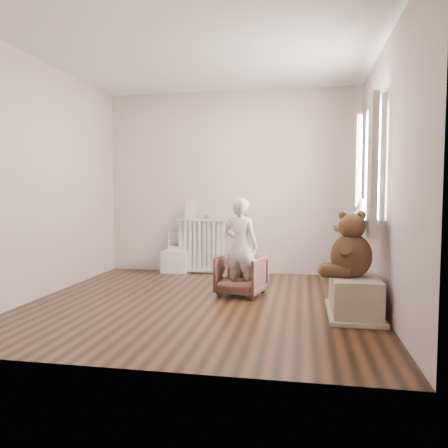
% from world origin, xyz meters
% --- Properties ---
extents(floor, '(3.60, 3.60, 0.01)m').
position_xyz_m(floor, '(0.00, 0.00, 0.00)').
color(floor, black).
rests_on(floor, ground).
extents(ceiling, '(3.60, 3.60, 0.01)m').
position_xyz_m(ceiling, '(0.00, 0.00, 2.60)').
color(ceiling, white).
rests_on(ceiling, ground).
extents(back_wall, '(3.60, 0.02, 2.60)m').
position_xyz_m(back_wall, '(0.00, 1.80, 1.30)').
color(back_wall, beige).
rests_on(back_wall, ground).
extents(front_wall, '(3.60, 0.02, 2.60)m').
position_xyz_m(front_wall, '(0.00, -1.80, 1.30)').
color(front_wall, beige).
rests_on(front_wall, ground).
extents(left_wall, '(0.02, 3.60, 2.60)m').
position_xyz_m(left_wall, '(-1.80, 0.00, 1.30)').
color(left_wall, beige).
rests_on(left_wall, ground).
extents(right_wall, '(0.02, 3.60, 2.60)m').
position_xyz_m(right_wall, '(1.80, 0.00, 1.30)').
color(right_wall, beige).
rests_on(right_wall, ground).
extents(window, '(0.03, 0.90, 1.10)m').
position_xyz_m(window, '(1.76, 0.30, 1.45)').
color(window, white).
rests_on(window, right_wall).
extents(window_sill, '(0.22, 1.10, 0.06)m').
position_xyz_m(window_sill, '(1.67, 0.30, 0.87)').
color(window_sill, silver).
rests_on(window_sill, right_wall).
extents(curtain_left, '(0.06, 0.26, 1.30)m').
position_xyz_m(curtain_left, '(1.65, -0.27, 1.39)').
color(curtain_left, '#BAAD94').
rests_on(curtain_left, right_wall).
extents(curtain_right, '(0.06, 0.26, 1.30)m').
position_xyz_m(curtain_right, '(1.65, 0.87, 1.39)').
color(curtain_right, '#BAAD94').
rests_on(curtain_right, right_wall).
extents(radiator, '(0.74, 0.14, 0.78)m').
position_xyz_m(radiator, '(-0.40, 1.68, 0.39)').
color(radiator, silver).
rests_on(radiator, floor).
extents(paper_doll, '(0.16, 0.01, 0.27)m').
position_xyz_m(paper_doll, '(-0.56, 1.68, 0.91)').
color(paper_doll, beige).
rests_on(paper_doll, radiator).
extents(tin_a, '(0.11, 0.11, 0.07)m').
position_xyz_m(tin_a, '(-0.30, 1.68, 0.81)').
color(tin_a, '#A59E8C').
rests_on(tin_a, radiator).
extents(toy_vanity, '(0.37, 0.27, 0.58)m').
position_xyz_m(toy_vanity, '(-0.79, 1.65, 0.28)').
color(toy_vanity, silver).
rests_on(toy_vanity, floor).
extents(armchair, '(0.59, 0.60, 0.45)m').
position_xyz_m(armchair, '(0.36, 0.38, 0.23)').
color(armchair, brown).
rests_on(armchair, floor).
extents(child, '(0.45, 0.35, 1.08)m').
position_xyz_m(child, '(0.36, 0.33, 0.56)').
color(child, silver).
rests_on(child, armchair).
extents(toy_bench, '(0.42, 0.80, 0.38)m').
position_xyz_m(toy_bench, '(1.52, -0.20, 0.20)').
color(toy_bench, '#B9AD90').
rests_on(toy_bench, floor).
extents(teddy_bear, '(0.52, 0.42, 0.60)m').
position_xyz_m(teddy_bear, '(1.48, -0.26, 0.67)').
color(teddy_bear, '#382415').
rests_on(teddy_bear, toy_bench).
extents(plush_cat, '(0.17, 0.24, 0.19)m').
position_xyz_m(plush_cat, '(1.66, 0.53, 1.00)').
color(plush_cat, slate).
rests_on(plush_cat, window_sill).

